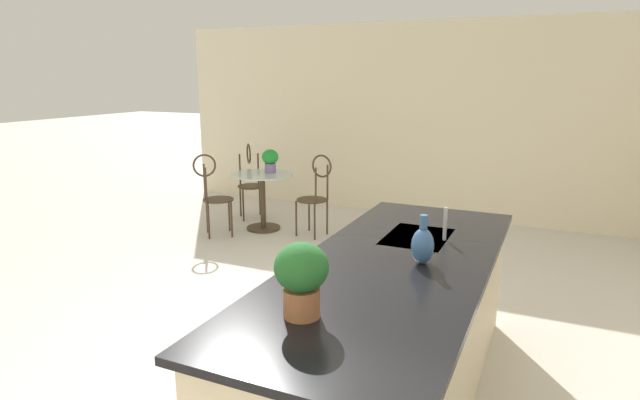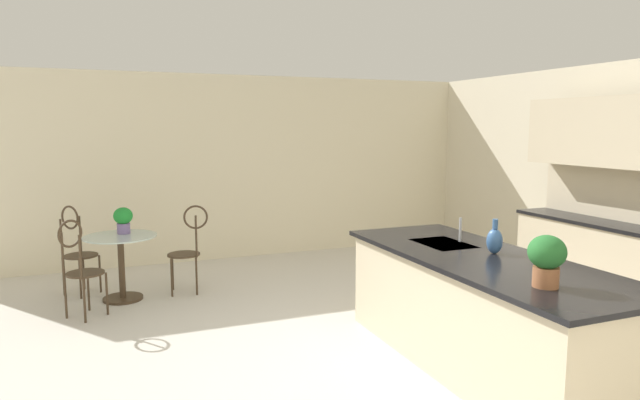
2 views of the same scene
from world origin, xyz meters
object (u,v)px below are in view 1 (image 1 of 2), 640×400
chair_by_island (250,178)px  potted_plant_on_table (270,159)px  chair_near_window (315,192)px  chair_toward_desk (213,191)px  bistro_table (263,196)px  potted_plant_counter_far (301,275)px  vase_on_counter (423,245)px

chair_by_island → potted_plant_on_table: (0.32, 0.51, 0.34)m
chair_near_window → chair_toward_desk: bearing=-66.5°
bistro_table → potted_plant_counter_far: (3.81, 2.47, 0.67)m
chair_toward_desk → potted_plant_on_table: bearing=143.8°
potted_plant_counter_far → vase_on_counter: bearing=160.2°
bistro_table → chair_near_window: 0.76m
chair_by_island → vase_on_counter: (3.36, 3.26, 0.46)m
chair_near_window → chair_by_island: same height
chair_toward_desk → potted_plant_counter_far: potted_plant_counter_far is taller
vase_on_counter → chair_near_window: bearing=-145.1°
bistro_table → chair_toward_desk: size_ratio=0.77×
chair_near_window → chair_toward_desk: size_ratio=1.00×
potted_plant_counter_far → vase_on_counter: potted_plant_counter_far is taller
chair_toward_desk → potted_plant_counter_far: size_ratio=3.03×
chair_toward_desk → vase_on_counter: size_ratio=3.62×
chair_near_window → potted_plant_on_table: same height
potted_plant_counter_far → vase_on_counter: size_ratio=1.19×
bistro_table → chair_near_window: chair_near_window is taller
bistro_table → chair_by_island: (-0.45, -0.47, 0.13)m
chair_near_window → chair_toward_desk: same height
potted_plant_counter_far → bistro_table: bearing=-147.0°
potted_plant_on_table → vase_on_counter: (3.04, 2.75, 0.12)m
vase_on_counter → chair_by_island: bearing=-135.9°
potted_plant_counter_far → vase_on_counter: (-0.90, 0.32, -0.09)m
bistro_table → potted_plant_on_table: potted_plant_on_table is taller
chair_near_window → vase_on_counter: vase_on_counter is taller
chair_by_island → potted_plant_counter_far: 5.20m
chair_by_island → chair_near_window: bearing=70.0°
potted_plant_on_table → potted_plant_counter_far: (3.94, 2.42, 0.20)m
chair_by_island → chair_toward_desk: same height
potted_plant_on_table → potted_plant_counter_far: 4.63m
chair_near_window → potted_plant_on_table: (-0.12, -0.71, 0.34)m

